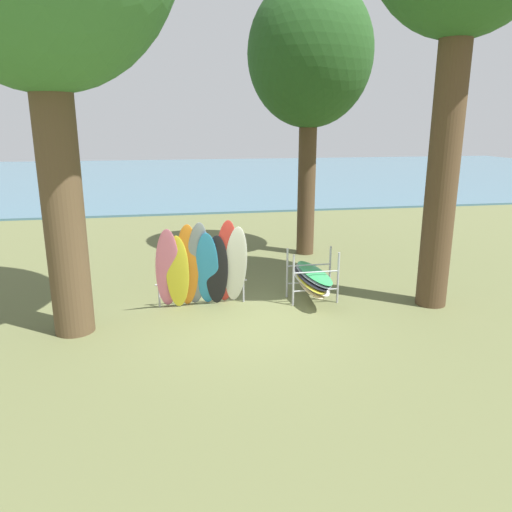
{
  "coord_description": "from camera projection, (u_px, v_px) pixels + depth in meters",
  "views": [
    {
      "loc": [
        -1.57,
        -9.95,
        4.18
      ],
      "look_at": [
        0.5,
        1.27,
        1.1
      ],
      "focal_mm": 34.49,
      "sensor_mm": 36.0,
      "label": 1
    }
  ],
  "objects": [
    {
      "name": "ground_plane",
      "position": [
        244.0,
        320.0,
        10.81
      ],
      "size": [
        80.0,
        80.0,
        0.0
      ],
      "primitive_type": "plane",
      "color": "#60663D"
    },
    {
      "name": "lake_water",
      "position": [
        184.0,
        175.0,
        40.39
      ],
      "size": [
        80.0,
        36.0,
        0.1
      ],
      "primitive_type": "cube",
      "color": "#477084",
      "rests_on": "ground"
    },
    {
      "name": "tree_mid_behind",
      "position": [
        310.0,
        57.0,
        14.8
      ],
      "size": [
        3.79,
        3.79,
        8.39
      ],
      "color": "#4C3823",
      "rests_on": "ground"
    },
    {
      "name": "leaning_board_pile",
      "position": [
        202.0,
        268.0,
        11.18
      ],
      "size": [
        2.16,
        1.05,
        2.18
      ],
      "color": "pink",
      "rests_on": "ground"
    },
    {
      "name": "board_storage_rack",
      "position": [
        311.0,
        278.0,
        11.91
      ],
      "size": [
        1.15,
        2.13,
        1.25
      ],
      "color": "#9EA0A5",
      "rests_on": "ground"
    }
  ]
}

